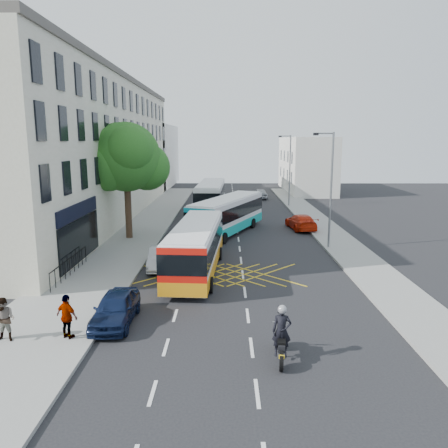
{
  "coord_description": "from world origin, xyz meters",
  "views": [
    {
      "loc": [
        -0.95,
        -18.11,
        7.61
      ],
      "look_at": [
        -1.1,
        9.93,
        2.2
      ],
      "focal_mm": 35.0,
      "sensor_mm": 36.0,
      "label": 1
    }
  ],
  "objects_px": {
    "pedestrian_far": "(67,317)",
    "lamp_far": "(289,167)",
    "parked_car_blue": "(116,308)",
    "bus_near": "(196,247)",
    "red_hatchback": "(301,222)",
    "distant_car_silver": "(260,194)",
    "parked_car_silver": "(161,258)",
    "distant_car_grey": "(212,193)",
    "street_tree": "(126,158)",
    "motorbike": "(282,334)",
    "pedestrian_near": "(4,320)",
    "bus_far": "(211,196)",
    "lamp_near": "(330,184)",
    "bus_mid": "(227,215)"
  },
  "relations": [
    {
      "from": "red_hatchback",
      "to": "distant_car_grey",
      "type": "relative_size",
      "value": 0.92
    },
    {
      "from": "parked_car_silver",
      "to": "red_hatchback",
      "type": "bearing_deg",
      "value": 44.59
    },
    {
      "from": "lamp_far",
      "to": "distant_car_silver",
      "type": "xyz_separation_m",
      "value": [
        -2.68,
        7.03,
        -3.95
      ]
    },
    {
      "from": "lamp_far",
      "to": "pedestrian_far",
      "type": "relative_size",
      "value": 4.62
    },
    {
      "from": "lamp_near",
      "to": "pedestrian_near",
      "type": "distance_m",
      "value": 21.71
    },
    {
      "from": "parked_car_silver",
      "to": "pedestrian_near",
      "type": "distance_m",
      "value": 11.0
    },
    {
      "from": "pedestrian_far",
      "to": "lamp_far",
      "type": "bearing_deg",
      "value": -83.97
    },
    {
      "from": "lamp_near",
      "to": "distant_car_grey",
      "type": "distance_m",
      "value": 28.83
    },
    {
      "from": "street_tree",
      "to": "red_hatchback",
      "type": "xyz_separation_m",
      "value": [
        14.01,
        3.98,
        -5.63
      ]
    },
    {
      "from": "motorbike",
      "to": "red_hatchback",
      "type": "relative_size",
      "value": 0.5
    },
    {
      "from": "lamp_far",
      "to": "bus_far",
      "type": "height_order",
      "value": "lamp_far"
    },
    {
      "from": "parked_car_silver",
      "to": "red_hatchback",
      "type": "height_order",
      "value": "red_hatchback"
    },
    {
      "from": "red_hatchback",
      "to": "distant_car_silver",
      "type": "bearing_deg",
      "value": -91.78
    },
    {
      "from": "bus_far",
      "to": "parked_car_silver",
      "type": "bearing_deg",
      "value": -94.03
    },
    {
      "from": "lamp_far",
      "to": "parked_car_silver",
      "type": "relative_size",
      "value": 2.07
    },
    {
      "from": "parked_car_blue",
      "to": "pedestrian_near",
      "type": "distance_m",
      "value": 4.18
    },
    {
      "from": "lamp_far",
      "to": "bus_near",
      "type": "height_order",
      "value": "lamp_far"
    },
    {
      "from": "bus_mid",
      "to": "red_hatchback",
      "type": "bearing_deg",
      "value": 37.89
    },
    {
      "from": "bus_near",
      "to": "motorbike",
      "type": "relative_size",
      "value": 4.53
    },
    {
      "from": "red_hatchback",
      "to": "distant_car_grey",
      "type": "bearing_deg",
      "value": -74.76
    },
    {
      "from": "street_tree",
      "to": "lamp_far",
      "type": "bearing_deg",
      "value": 49.19
    },
    {
      "from": "bus_far",
      "to": "pedestrian_near",
      "type": "distance_m",
      "value": 32.08
    },
    {
      "from": "street_tree",
      "to": "pedestrian_near",
      "type": "height_order",
      "value": "street_tree"
    },
    {
      "from": "lamp_near",
      "to": "red_hatchback",
      "type": "bearing_deg",
      "value": 95.72
    },
    {
      "from": "lamp_far",
      "to": "red_hatchback",
      "type": "distance_m",
      "value": 13.66
    },
    {
      "from": "bus_far",
      "to": "motorbike",
      "type": "height_order",
      "value": "bus_far"
    },
    {
      "from": "lamp_near",
      "to": "pedestrian_far",
      "type": "relative_size",
      "value": 4.62
    },
    {
      "from": "bus_far",
      "to": "pedestrian_near",
      "type": "height_order",
      "value": "bus_far"
    },
    {
      "from": "lamp_far",
      "to": "parked_car_blue",
      "type": "xyz_separation_m",
      "value": [
        -11.8,
        -32.82,
        -3.95
      ]
    },
    {
      "from": "bus_near",
      "to": "red_hatchback",
      "type": "xyz_separation_m",
      "value": [
        8.21,
        12.55,
        -0.85
      ]
    },
    {
      "from": "parked_car_silver",
      "to": "parked_car_blue",
      "type": "bearing_deg",
      "value": -98.6
    },
    {
      "from": "distant_car_silver",
      "to": "pedestrian_near",
      "type": "relative_size",
      "value": 2.31
    },
    {
      "from": "bus_mid",
      "to": "red_hatchback",
      "type": "xyz_separation_m",
      "value": [
        6.36,
        1.71,
        -0.9
      ]
    },
    {
      "from": "bus_mid",
      "to": "pedestrian_near",
      "type": "distance_m",
      "value": 21.74
    },
    {
      "from": "bus_far",
      "to": "parked_car_blue",
      "type": "distance_m",
      "value": 29.57
    },
    {
      "from": "lamp_near",
      "to": "red_hatchback",
      "type": "distance_m",
      "value": 8.02
    },
    {
      "from": "street_tree",
      "to": "parked_car_blue",
      "type": "height_order",
      "value": "street_tree"
    },
    {
      "from": "parked_car_blue",
      "to": "distant_car_silver",
      "type": "distance_m",
      "value": 40.89
    },
    {
      "from": "bus_mid",
      "to": "parked_car_blue",
      "type": "distance_m",
      "value": 18.69
    },
    {
      "from": "parked_car_blue",
      "to": "red_hatchback",
      "type": "relative_size",
      "value": 0.85
    },
    {
      "from": "lamp_near",
      "to": "pedestrian_near",
      "type": "xyz_separation_m",
      "value": [
        -15.46,
        -14.8,
        -3.62
      ]
    },
    {
      "from": "bus_far",
      "to": "pedestrian_far",
      "type": "xyz_separation_m",
      "value": [
        -4.36,
        -31.12,
        -0.64
      ]
    },
    {
      "from": "distant_car_grey",
      "to": "distant_car_silver",
      "type": "bearing_deg",
      "value": 6.14
    },
    {
      "from": "bus_mid",
      "to": "motorbike",
      "type": "relative_size",
      "value": 4.69
    },
    {
      "from": "lamp_near",
      "to": "parked_car_blue",
      "type": "relative_size",
      "value": 2.05
    },
    {
      "from": "bus_near",
      "to": "motorbike",
      "type": "distance_m",
      "value": 10.93
    },
    {
      "from": "street_tree",
      "to": "bus_near",
      "type": "xyz_separation_m",
      "value": [
        5.8,
        -8.57,
        -4.78
      ]
    },
    {
      "from": "distant_car_silver",
      "to": "pedestrian_near",
      "type": "bearing_deg",
      "value": 69.51
    },
    {
      "from": "bus_far",
      "to": "bus_mid",
      "type": "bearing_deg",
      "value": -79.06
    },
    {
      "from": "bus_near",
      "to": "red_hatchback",
      "type": "height_order",
      "value": "bus_near"
    }
  ]
}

